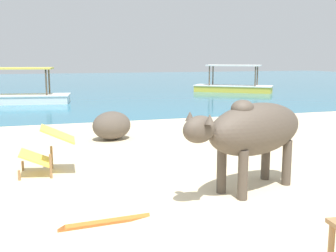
{
  "coord_description": "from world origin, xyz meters",
  "views": [
    {
      "loc": [
        -1.81,
        -3.53,
        1.69
      ],
      "look_at": [
        0.22,
        3.0,
        0.55
      ],
      "focal_mm": 44.63,
      "sensor_mm": 36.0,
      "label": 1
    }
  ],
  "objects_px": {
    "deck_chair_near": "(47,147)",
    "cow": "(254,130)",
    "boat_white": "(17,96)",
    "boat_yellow": "(233,86)"
  },
  "relations": [
    {
      "from": "boat_white",
      "to": "boat_yellow",
      "type": "bearing_deg",
      "value": 22.21
    },
    {
      "from": "cow",
      "to": "boat_white",
      "type": "relative_size",
      "value": 0.53
    },
    {
      "from": "cow",
      "to": "boat_white",
      "type": "xyz_separation_m",
      "value": [
        -3.23,
        11.42,
        -0.51
      ]
    },
    {
      "from": "boat_yellow",
      "to": "boat_white",
      "type": "xyz_separation_m",
      "value": [
        -9.64,
        -2.24,
        0.0
      ]
    },
    {
      "from": "cow",
      "to": "boat_white",
      "type": "height_order",
      "value": "boat_white"
    },
    {
      "from": "deck_chair_near",
      "to": "boat_yellow",
      "type": "height_order",
      "value": "boat_yellow"
    },
    {
      "from": "deck_chair_near",
      "to": "cow",
      "type": "bearing_deg",
      "value": 151.25
    },
    {
      "from": "boat_yellow",
      "to": "boat_white",
      "type": "bearing_deg",
      "value": 49.1
    },
    {
      "from": "deck_chair_near",
      "to": "boat_white",
      "type": "bearing_deg",
      "value": -82.18
    },
    {
      "from": "deck_chair_near",
      "to": "boat_white",
      "type": "distance_m",
      "value": 9.94
    }
  ]
}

